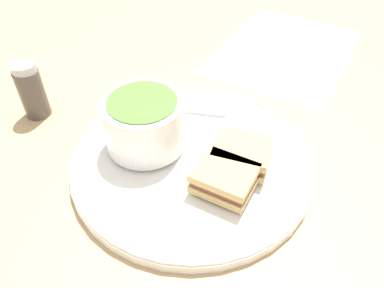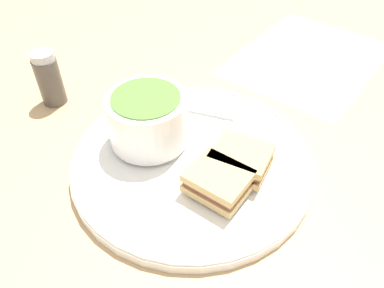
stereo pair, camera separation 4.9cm
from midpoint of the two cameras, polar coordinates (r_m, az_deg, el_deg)
ground_plane at (r=0.51m, az=-2.71°, el=-3.21°), size 2.40×2.40×0.00m
plate at (r=0.51m, az=-2.75°, el=-2.49°), size 0.32×0.32×0.02m
soup_bowl at (r=0.50m, az=-10.06°, el=3.10°), size 0.11×0.11×0.07m
spoon at (r=0.58m, az=-5.75°, el=5.63°), size 0.11×0.02×0.01m
sandwich_half_near at (r=0.45m, az=1.90°, el=-5.38°), size 0.08×0.08×0.03m
sandwich_half_far at (r=0.48m, az=4.71°, el=-2.02°), size 0.08×0.07×0.03m
salt_shaker at (r=0.63m, az=-25.37°, el=7.28°), size 0.04×0.04×0.09m
menu_sheet at (r=0.77m, az=12.11°, el=13.58°), size 0.32×0.37×0.00m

